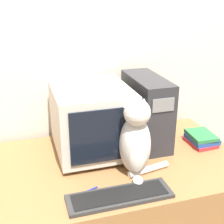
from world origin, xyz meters
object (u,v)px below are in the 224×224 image
at_px(computer_tower, 146,110).
at_px(keyboard, 120,196).
at_px(cat, 136,141).
at_px(book_stack, 201,139).
at_px(pen, 84,192).
at_px(crt_monitor, 92,119).

relative_size(computer_tower, keyboard, 0.90).
relative_size(keyboard, cat, 1.17).
relative_size(book_stack, pen, 1.36).
bearing_deg(book_stack, cat, -160.79).
bearing_deg(cat, crt_monitor, 131.23).
height_order(computer_tower, cat, cat).
height_order(book_stack, pen, book_stack).
distance_m(keyboard, pen, 0.17).
xyz_separation_m(crt_monitor, keyboard, (0.02, -0.47, -0.19)).
distance_m(cat, pen, 0.36).
relative_size(crt_monitor, book_stack, 2.53).
distance_m(computer_tower, book_stack, 0.39).
distance_m(computer_tower, cat, 0.37).
distance_m(crt_monitor, pen, 0.46).
height_order(crt_monitor, book_stack, crt_monitor).
bearing_deg(book_stack, keyboard, -150.89).
xyz_separation_m(book_stack, pen, (-0.80, -0.28, -0.03)).
height_order(crt_monitor, pen, crt_monitor).
relative_size(crt_monitor, keyboard, 0.99).
bearing_deg(keyboard, pen, 151.16).
bearing_deg(cat, computer_tower, 71.17).
bearing_deg(pen, cat, 19.47).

